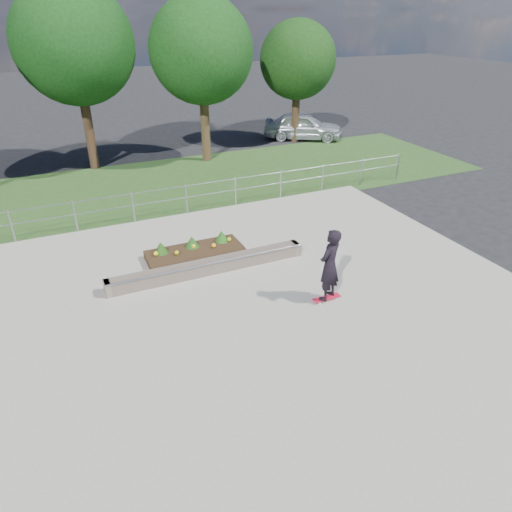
{
  "coord_description": "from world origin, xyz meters",
  "views": [
    {
      "loc": [
        -4.23,
        -8.36,
        6.97
      ],
      "look_at": [
        0.2,
        1.5,
        1.1
      ],
      "focal_mm": 32.0,
      "sensor_mm": 36.0,
      "label": 1
    }
  ],
  "objects": [
    {
      "name": "tree_far_right",
      "position": [
        9.0,
        15.5,
        4.48
      ],
      "size": [
        4.2,
        4.2,
        6.6
      ],
      "color": "#322114",
      "rests_on": "ground"
    },
    {
      "name": "concrete_slab",
      "position": [
        0.0,
        0.0,
        0.03
      ],
      "size": [
        15.0,
        15.0,
        0.06
      ],
      "primitive_type": "cube",
      "color": "gray",
      "rests_on": "ground"
    },
    {
      "name": "grass_verge",
      "position": [
        0.0,
        11.0,
        0.01
      ],
      "size": [
        30.0,
        8.0,
        0.02
      ],
      "primitive_type": "cube",
      "color": "#24431B",
      "rests_on": "ground"
    },
    {
      "name": "fence",
      "position": [
        0.0,
        7.5,
        0.77
      ],
      "size": [
        20.06,
        0.06,
        1.2
      ],
      "color": "#93979B",
      "rests_on": "ground"
    },
    {
      "name": "skateboarder",
      "position": [
        1.7,
        0.2,
        1.14
      ],
      "size": [
        0.87,
        0.76,
        2.08
      ],
      "color": "white",
      "rests_on": "concrete_slab"
    },
    {
      "name": "ground",
      "position": [
        0.0,
        0.0,
        0.0
      ],
      "size": [
        120.0,
        120.0,
        0.0
      ],
      "primitive_type": "plane",
      "color": "black",
      "rests_on": "ground"
    },
    {
      "name": "grind_ledge",
      "position": [
        -0.72,
        2.88,
        0.26
      ],
      "size": [
        6.0,
        0.44,
        0.43
      ],
      "color": "brown",
      "rests_on": "concrete_slab"
    },
    {
      "name": "tree_mid_right",
      "position": [
        3.0,
        14.0,
        5.23
      ],
      "size": [
        4.9,
        4.9,
        7.7
      ],
      "color": "#362615",
      "rests_on": "ground"
    },
    {
      "name": "planter_bed",
      "position": [
        -0.8,
        4.03,
        0.24
      ],
      "size": [
        3.0,
        1.2,
        0.61
      ],
      "color": "black",
      "rests_on": "concrete_slab"
    },
    {
      "name": "tree_mid_left",
      "position": [
        -2.5,
        15.0,
        5.61
      ],
      "size": [
        5.25,
        5.25,
        8.25
      ],
      "color": "black",
      "rests_on": "ground"
    },
    {
      "name": "parked_car",
      "position": [
        9.71,
        15.79,
        0.78
      ],
      "size": [
        4.89,
        3.98,
        1.57
      ],
      "primitive_type": "imported",
      "rotation": [
        0.0,
        0.0,
        1.02
      ],
      "color": "silver",
      "rests_on": "ground"
    }
  ]
}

